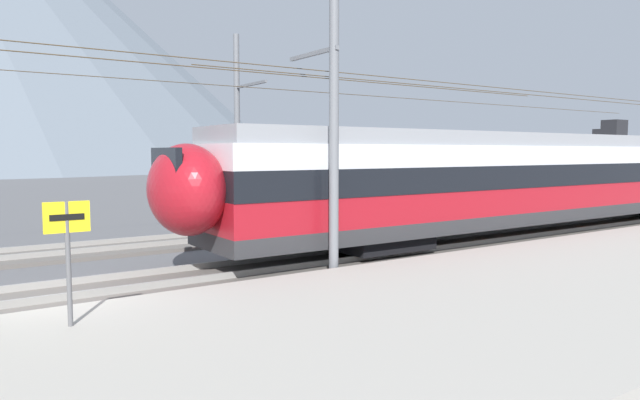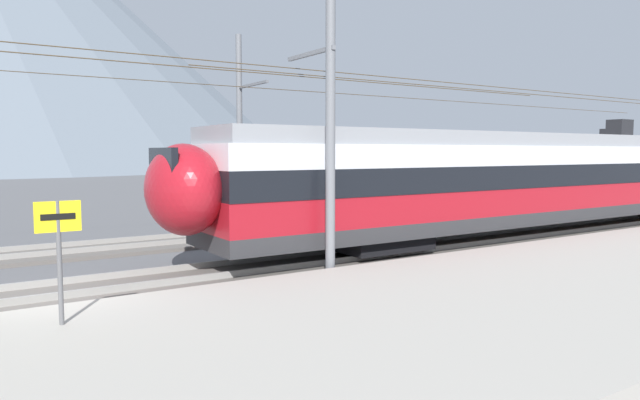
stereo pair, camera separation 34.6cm
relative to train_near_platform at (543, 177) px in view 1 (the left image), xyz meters
name	(u,v)px [view 1 (the left image)]	position (x,y,z in m)	size (l,w,h in m)	color
ground_plane	(47,313)	(-17.53, -1.04, -2.23)	(400.00, 400.00, 0.00)	#565659
platform_slab	(111,390)	(-17.53, -6.03, -2.04)	(120.00, 7.81, 0.37)	#A39E93
track_near	(39,298)	(-17.53, 0.00, -2.16)	(120.00, 3.00, 0.28)	#5B5651
track_far	(10,258)	(-17.53, 5.67, -2.16)	(120.00, 3.00, 0.28)	#5B5651
train_near_platform	(543,177)	(0.00, 0.00, 0.00)	(29.92, 2.95, 4.27)	#2D2D30
train_far_track	(559,169)	(9.66, 5.67, -0.01)	(25.27, 2.86, 4.27)	#2D2D30
catenary_mast_mid	(330,119)	(-11.12, -1.70, 1.77)	(49.24, 2.15, 7.64)	slate
catenary_mast_far_side	(239,128)	(-8.96, 7.82, 1.92)	(49.24, 2.64, 7.92)	slate
platform_sign	(67,235)	(-17.54, -3.52, -0.36)	(0.70, 0.08, 2.03)	#59595B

